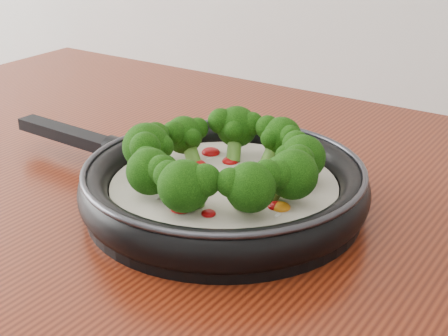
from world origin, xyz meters
The scene contains 1 object.
skillet centered at (-0.09, 1.03, 0.93)m, with size 0.49×0.33×0.09m.
Camera 1 is at (0.28, 0.49, 1.23)m, focal length 53.38 mm.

